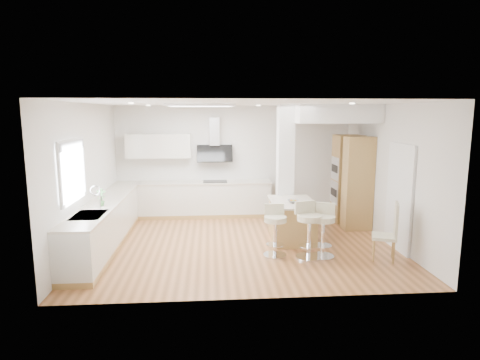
{
  "coord_description": "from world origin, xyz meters",
  "views": [
    {
      "loc": [
        -0.62,
        -7.82,
        2.61
      ],
      "look_at": [
        -0.0,
        0.4,
        1.23
      ],
      "focal_mm": 30.0,
      "sensor_mm": 36.0,
      "label": 1
    }
  ],
  "objects": [
    {
      "name": "bar_stool_a",
      "position": [
        0.56,
        -0.77,
        0.54
      ],
      "size": [
        0.44,
        0.44,
        0.96
      ],
      "rotation": [
        0.0,
        0.0,
        -0.02
      ],
      "color": "silver",
      "rests_on": "ground"
    },
    {
      "name": "pillar",
      "position": [
        1.05,
        0.95,
        1.4
      ],
      "size": [
        0.35,
        0.35,
        2.8
      ],
      "color": "white",
      "rests_on": "ground"
    },
    {
      "name": "wall_back",
      "position": [
        0.0,
        2.5,
        1.4
      ],
      "size": [
        6.0,
        0.04,
        2.8
      ],
      "primitive_type": "cube",
      "color": "silver",
      "rests_on": "ground"
    },
    {
      "name": "ceiling",
      "position": [
        0.0,
        0.0,
        0.0
      ],
      "size": [
        6.0,
        5.0,
        0.02
      ],
      "primitive_type": "cube",
      "color": "white",
      "rests_on": "ground"
    },
    {
      "name": "counter_back",
      "position": [
        -0.91,
        2.22,
        0.7
      ],
      "size": [
        3.62,
        0.63,
        2.5
      ],
      "color": "#B28B4C",
      "rests_on": "ground"
    },
    {
      "name": "peninsula",
      "position": [
        1.06,
        0.17,
        0.41
      ],
      "size": [
        0.93,
        1.37,
        0.88
      ],
      "rotation": [
        0.0,
        0.0,
        -0.03
      ],
      "color": "#B28B4C",
      "rests_on": "ground"
    },
    {
      "name": "dining_chair",
      "position": [
        2.55,
        -1.18,
        0.57
      ],
      "size": [
        0.54,
        0.54,
        1.06
      ],
      "rotation": [
        0.0,
        0.0,
        -0.38
      ],
      "color": "beige",
      "rests_on": "ground"
    },
    {
      "name": "doorway_right",
      "position": [
        2.97,
        -0.6,
        1.0
      ],
      "size": [
        0.05,
        1.0,
        2.1
      ],
      "color": "#453E36",
      "rests_on": "ground"
    },
    {
      "name": "oven_column",
      "position": [
        2.68,
        1.23,
        1.05
      ],
      "size": [
        0.63,
        1.21,
        2.1
      ],
      "color": "#B28B4C",
      "rests_on": "ground"
    },
    {
      "name": "counter_left",
      "position": [
        -2.7,
        0.23,
        0.46
      ],
      "size": [
        0.63,
        4.5,
        1.35
      ],
      "color": "#B28B4C",
      "rests_on": "ground"
    },
    {
      "name": "soffit",
      "position": [
        2.1,
        1.4,
        2.6
      ],
      "size": [
        1.78,
        2.2,
        0.4
      ],
      "color": "white",
      "rests_on": "ground"
    },
    {
      "name": "bar_stool_c",
      "position": [
        1.42,
        -0.91,
        0.56
      ],
      "size": [
        0.58,
        0.58,
        0.99
      ],
      "rotation": [
        0.0,
        0.0,
        -0.38
      ],
      "color": "silver",
      "rests_on": "ground"
    },
    {
      "name": "skylight",
      "position": [
        -0.79,
        0.6,
        2.77
      ],
      "size": [
        4.1,
        2.1,
        0.06
      ],
      "color": "white",
      "rests_on": "ground"
    },
    {
      "name": "ground",
      "position": [
        0.0,
        0.0,
        0.0
      ],
      "size": [
        6.0,
        6.0,
        0.0
      ],
      "primitive_type": "plane",
      "color": "#A96C3E",
      "rests_on": "ground"
    },
    {
      "name": "wall_left",
      "position": [
        -3.0,
        0.0,
        1.4
      ],
      "size": [
        0.04,
        5.0,
        2.8
      ],
      "primitive_type": "cube",
      "color": "silver",
      "rests_on": "ground"
    },
    {
      "name": "wall_right",
      "position": [
        3.0,
        0.0,
        1.4
      ],
      "size": [
        0.04,
        5.0,
        2.8
      ],
      "primitive_type": "cube",
      "color": "silver",
      "rests_on": "ground"
    },
    {
      "name": "window_left",
      "position": [
        -2.96,
        -0.9,
        1.69
      ],
      "size": [
        0.06,
        1.28,
        1.07
      ],
      "color": "silver",
      "rests_on": "ground"
    },
    {
      "name": "bar_stool_b",
      "position": [
        1.14,
        -0.93,
        0.58
      ],
      "size": [
        0.57,
        0.57,
        1.03
      ],
      "rotation": [
        0.0,
        0.0,
        0.29
      ],
      "color": "silver",
      "rests_on": "ground"
    }
  ]
}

